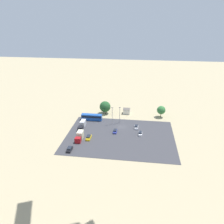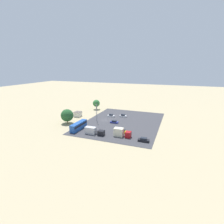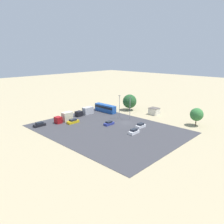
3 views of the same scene
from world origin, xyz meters
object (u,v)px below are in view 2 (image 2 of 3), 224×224
(parked_car_3, at_px, (122,131))
(bus, at_px, (79,126))
(shed_building, at_px, (78,114))
(parked_car_1, at_px, (111,116))
(parked_car_0, at_px, (144,140))
(parked_truck_1, at_px, (121,133))
(parked_truck_0, at_px, (94,131))
(parked_car_2, at_px, (123,116))
(parked_car_4, at_px, (114,122))

(parked_car_3, bearing_deg, bus, 98.45)
(shed_building, relative_size, parked_car_1, 1.01)
(shed_building, xyz_separation_m, bus, (18.31, 11.76, 0.41))
(bus, relative_size, parked_car_3, 2.43)
(parked_car_0, bearing_deg, bus, 84.91)
(bus, relative_size, parked_truck_1, 1.58)
(parked_car_0, bearing_deg, parked_truck_0, 90.48)
(parked_car_2, distance_m, parked_car_3, 24.82)
(parked_car_2, xyz_separation_m, parked_truck_1, (27.76, 8.05, 0.93))
(shed_building, distance_m, parked_car_3, 35.46)
(shed_building, xyz_separation_m, parked_truck_1, (19.27, 32.97, 0.22))
(parked_truck_1, bearing_deg, parked_car_1, -150.29)
(shed_building, bearing_deg, parked_car_1, 109.11)
(parked_car_1, relative_size, parked_truck_1, 0.57)
(parked_car_3, distance_m, parked_truck_0, 12.53)
(parked_car_1, height_order, parked_truck_0, parked_truck_0)
(parked_car_3, xyz_separation_m, parked_car_4, (-11.43, -7.89, -0.06))
(parked_truck_0, bearing_deg, parked_car_4, 169.81)
(shed_building, xyz_separation_m, parked_car_2, (-8.48, 24.91, -0.71))
(parked_car_3, distance_m, parked_truck_1, 4.20)
(parked_car_0, height_order, parked_car_4, parked_car_0)
(shed_building, xyz_separation_m, parked_car_0, (21.06, 42.70, -0.73))
(bus, height_order, parked_truck_0, bus)
(parked_car_1, xyz_separation_m, parked_car_3, (21.66, 13.64, 0.00))
(parked_car_4, relative_size, parked_truck_0, 0.47)
(parked_car_0, xyz_separation_m, parked_truck_0, (0.18, -21.73, 0.74))
(parked_car_2, height_order, parked_car_3, parked_car_2)
(parked_car_1, height_order, parked_car_4, parked_car_1)
(shed_building, bearing_deg, parked_truck_1, 59.69)
(bus, bearing_deg, parked_car_4, 49.49)
(parked_car_2, relative_size, parked_car_3, 0.87)
(parked_truck_0, bearing_deg, parked_car_2, 172.44)
(parked_car_3, xyz_separation_m, parked_truck_1, (3.97, 0.99, 0.95))
(parked_car_2, height_order, parked_car_4, parked_car_2)
(parked_car_1, bearing_deg, parked_car_2, 107.93)
(shed_building, relative_size, bus, 0.36)
(parked_truck_0, bearing_deg, parked_car_0, 90.48)
(bus, bearing_deg, shed_building, 122.72)
(parked_car_0, relative_size, parked_car_2, 1.07)
(bus, xyz_separation_m, parked_truck_0, (2.93, 9.21, -0.40))
(parked_car_3, xyz_separation_m, parked_truck_0, (5.94, -11.01, 0.74))
(parked_car_1, xyz_separation_m, parked_truck_1, (25.63, 14.63, 0.95))
(bus, height_order, parked_car_0, bus)
(parked_car_0, height_order, parked_car_1, parked_car_0)
(parked_car_1, relative_size, parked_car_2, 1.01)
(shed_building, xyz_separation_m, parked_car_3, (15.31, 31.98, -0.73))
(parked_car_1, distance_m, parked_truck_1, 29.52)
(parked_car_2, bearing_deg, shed_building, 108.80)
(parked_car_3, bearing_deg, shed_building, 64.42)
(bus, bearing_deg, parked_car_1, 75.07)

